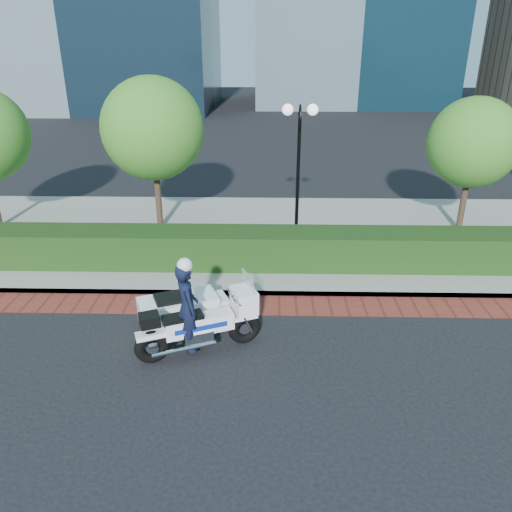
{
  "coord_description": "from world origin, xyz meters",
  "views": [
    {
      "loc": [
        0.09,
        -9.25,
        6.06
      ],
      "look_at": [
        -0.17,
        2.25,
        1.0
      ],
      "focal_mm": 35.0,
      "sensor_mm": 36.0,
      "label": 1
    }
  ],
  "objects_px": {
    "tree_c": "(473,143)",
    "lamppost": "(299,154)",
    "police_motorcycle": "(189,313)",
    "tree_b": "(153,129)"
  },
  "relations": [
    {
      "from": "tree_b",
      "to": "tree_c",
      "type": "bearing_deg",
      "value": -0.0
    },
    {
      "from": "tree_c",
      "to": "lamppost",
      "type": "bearing_deg",
      "value": -166.7
    },
    {
      "from": "lamppost",
      "to": "tree_c",
      "type": "height_order",
      "value": "tree_c"
    },
    {
      "from": "lamppost",
      "to": "police_motorcycle",
      "type": "distance_m",
      "value": 6.35
    },
    {
      "from": "tree_c",
      "to": "police_motorcycle",
      "type": "xyz_separation_m",
      "value": [
        -8.03,
        -6.69,
        -2.3
      ]
    },
    {
      "from": "tree_b",
      "to": "police_motorcycle",
      "type": "bearing_deg",
      "value": -73.58
    },
    {
      "from": "lamppost",
      "to": "tree_b",
      "type": "xyz_separation_m",
      "value": [
        -4.5,
        1.3,
        0.48
      ]
    },
    {
      "from": "tree_b",
      "to": "tree_c",
      "type": "distance_m",
      "value": 10.01
    },
    {
      "from": "lamppost",
      "to": "tree_b",
      "type": "height_order",
      "value": "tree_b"
    },
    {
      "from": "tree_c",
      "to": "police_motorcycle",
      "type": "distance_m",
      "value": 10.7
    }
  ]
}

